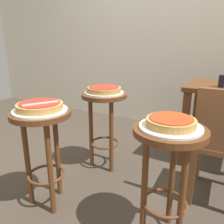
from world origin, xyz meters
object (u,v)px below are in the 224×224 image
at_px(stool_foreground, 43,137).
at_px(serving_plate_leftside, 104,93).
at_px(pizza_middle, 171,122).
at_px(cup_near_edge, 223,81).
at_px(stool_leftside, 104,113).
at_px(pizza_foreground, 40,106).
at_px(pizza_server_knife, 41,103).
at_px(serving_plate_middle, 171,127).
at_px(serving_plate_foreground, 40,110).
at_px(pizza_leftside, 104,89).
at_px(stool_middle, 168,159).

distance_m(stool_foreground, serving_plate_leftside, 0.68).
relative_size(stool_foreground, serving_plate_leftside, 2.05).
bearing_deg(pizza_middle, cup_near_edge, 82.58).
bearing_deg(stool_leftside, serving_plate_leftside, -93.58).
xyz_separation_m(pizza_foreground, pizza_server_knife, (0.03, -0.02, 0.03)).
distance_m(pizza_middle, cup_near_edge, 1.05).
relative_size(pizza_foreground, pizza_middle, 1.14).
bearing_deg(serving_plate_middle, pizza_foreground, -171.55).
bearing_deg(pizza_server_knife, pizza_foreground, 87.24).
xyz_separation_m(serving_plate_foreground, pizza_server_knife, (0.03, -0.02, 0.06)).
relative_size(stool_leftside, cup_near_edge, 6.63).
bearing_deg(pizza_foreground, pizza_middle, 8.45).
relative_size(serving_plate_foreground, cup_near_edge, 3.34).
height_order(pizza_middle, pizza_server_knife, pizza_server_knife).
distance_m(pizza_foreground, serving_plate_middle, 0.82).
relative_size(stool_foreground, pizza_server_knife, 3.15).
bearing_deg(pizza_leftside, pizza_server_knife, -94.37).
distance_m(pizza_middle, stool_leftside, 0.93).
height_order(serving_plate_leftside, pizza_leftside, pizza_leftside).
xyz_separation_m(serving_plate_foreground, stool_middle, (0.81, 0.12, -0.18)).
bearing_deg(stool_leftside, stool_middle, -35.90).
xyz_separation_m(stool_leftside, pizza_leftside, (0.00, -0.00, 0.21)).
bearing_deg(serving_plate_leftside, pizza_foreground, -97.12).
bearing_deg(serving_plate_middle, pizza_server_knife, -169.80).
bearing_deg(stool_middle, serving_plate_middle, 180.00).
height_order(pizza_leftside, pizza_server_knife, pizza_server_knife).
height_order(serving_plate_middle, pizza_middle, pizza_middle).
height_order(pizza_leftside, cup_near_edge, cup_near_edge).
bearing_deg(pizza_server_knife, stool_middle, -48.87).
distance_m(serving_plate_foreground, serving_plate_leftside, 0.66).
relative_size(stool_foreground, stool_middle, 1.00).
distance_m(serving_plate_foreground, stool_leftside, 0.68).
bearing_deg(serving_plate_foreground, stool_foreground, -93.58).
bearing_deg(serving_plate_leftside, pizza_leftside, 0.00).
relative_size(serving_plate_foreground, serving_plate_leftside, 1.03).
distance_m(serving_plate_leftside, pizza_server_knife, 0.67).
height_order(stool_leftside, pizza_leftside, pizza_leftside).
bearing_deg(pizza_middle, serving_plate_middle, 0.00).
relative_size(stool_middle, cup_near_edge, 6.63).
bearing_deg(stool_middle, stool_leftside, 144.10).
xyz_separation_m(stool_foreground, serving_plate_leftside, (0.08, 0.65, 0.18)).
bearing_deg(pizza_server_knife, serving_plate_foreground, 87.24).
bearing_deg(pizza_middle, pizza_server_knife, -169.80).
height_order(serving_plate_foreground, pizza_foreground, pizza_foreground).
bearing_deg(stool_leftside, pizza_leftside, -90.00).
relative_size(pizza_middle, serving_plate_leftside, 0.76).
distance_m(pizza_foreground, stool_leftside, 0.69).
bearing_deg(stool_foreground, cup_near_edge, 50.76).
distance_m(serving_plate_middle, pizza_leftside, 0.90).
distance_m(serving_plate_middle, cup_near_edge, 1.05).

